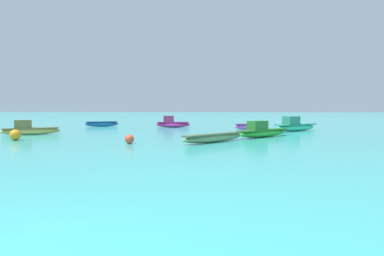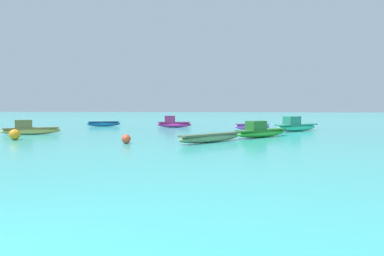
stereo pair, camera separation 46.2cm
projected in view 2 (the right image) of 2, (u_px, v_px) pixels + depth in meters
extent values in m
ellipsoid|color=green|center=(262.00, 133.00, 18.88)|extent=(3.28, 3.36, 0.44)
cube|color=#296F2B|center=(262.00, 130.00, 18.87)|extent=(3.04, 3.11, 0.08)
cube|color=#296F2B|center=(256.00, 125.00, 18.53)|extent=(1.21, 1.22, 0.48)
ellipsoid|color=#185C9A|center=(104.00, 124.00, 29.70)|extent=(2.82, 1.46, 0.44)
cube|color=navy|center=(104.00, 122.00, 29.68)|extent=(2.60, 1.37, 0.08)
ellipsoid|color=#36D8A8|center=(296.00, 128.00, 23.64)|extent=(3.49, 3.08, 0.49)
cube|color=#2A8369|center=(296.00, 125.00, 23.63)|extent=(3.23, 2.86, 0.08)
cube|color=#2A8369|center=(292.00, 120.00, 23.34)|extent=(1.27, 1.22, 0.54)
ellipsoid|color=#E12F92|center=(174.00, 125.00, 28.21)|extent=(2.85, 0.82, 0.46)
cube|color=#89265D|center=(174.00, 122.00, 28.20)|extent=(2.63, 0.79, 0.08)
cube|color=#89265D|center=(170.00, 119.00, 28.20)|extent=(0.82, 0.63, 0.50)
ellipsoid|color=#DB59D1|center=(252.00, 127.00, 24.92)|extent=(2.67, 1.15, 0.46)
cube|color=#853E7F|center=(252.00, 124.00, 24.91)|extent=(2.46, 1.07, 0.08)
ellipsoid|color=tan|center=(32.00, 131.00, 20.70)|extent=(3.09, 2.16, 0.43)
cube|color=olive|center=(31.00, 128.00, 20.69)|extent=(2.85, 2.00, 0.08)
cube|color=olive|center=(24.00, 124.00, 20.49)|extent=(1.00, 0.83, 0.47)
ellipsoid|color=#789A64|center=(211.00, 138.00, 16.09)|extent=(3.05, 3.43, 0.41)
cube|color=#4F6143|center=(211.00, 134.00, 16.08)|extent=(2.82, 3.17, 0.08)
sphere|color=orange|center=(15.00, 135.00, 17.24)|extent=(0.54, 0.54, 0.54)
sphere|color=#E54C2D|center=(126.00, 139.00, 15.52)|extent=(0.42, 0.42, 0.42)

